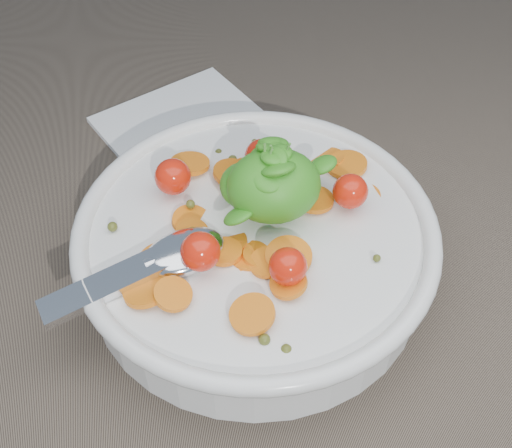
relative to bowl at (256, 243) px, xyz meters
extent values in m
plane|color=#6B5C4C|center=(-0.02, 0.00, -0.03)|extent=(6.00, 6.00, 0.00)
cylinder|color=white|center=(0.00, 0.00, -0.01)|extent=(0.27, 0.27, 0.05)
torus|color=white|center=(0.00, 0.00, 0.02)|extent=(0.28, 0.28, 0.01)
cylinder|color=white|center=(0.00, 0.00, -0.03)|extent=(0.13, 0.13, 0.01)
cylinder|color=brown|center=(0.00, 0.00, -0.01)|extent=(0.24, 0.24, 0.04)
cylinder|color=orange|center=(-0.05, 0.00, 0.02)|extent=(0.03, 0.03, 0.01)
cylinder|color=orange|center=(-0.09, -0.05, 0.02)|extent=(0.05, 0.05, 0.01)
cylinder|color=orange|center=(-0.07, -0.06, 0.03)|extent=(0.04, 0.04, 0.01)
cylinder|color=orange|center=(0.05, 0.02, 0.02)|extent=(0.04, 0.04, 0.01)
cylinder|color=orange|center=(-0.04, 0.08, 0.02)|extent=(0.05, 0.05, 0.01)
cylinder|color=orange|center=(0.00, -0.03, 0.02)|extent=(0.03, 0.03, 0.01)
cylinder|color=orange|center=(0.09, 0.02, 0.02)|extent=(0.04, 0.04, 0.01)
cylinder|color=orange|center=(-0.07, -0.02, 0.02)|extent=(0.04, 0.04, 0.01)
cylinder|color=orange|center=(0.09, 0.05, 0.02)|extent=(0.05, 0.05, 0.01)
cylinder|color=orange|center=(0.02, -0.04, 0.02)|extent=(0.04, 0.04, 0.01)
cylinder|color=orange|center=(-0.02, -0.08, 0.03)|extent=(0.03, 0.03, 0.01)
cylinder|color=orange|center=(-0.03, -0.01, 0.01)|extent=(0.03, 0.03, 0.01)
cylinder|color=orange|center=(-0.01, -0.03, 0.02)|extent=(0.04, 0.04, 0.01)
cylinder|color=orange|center=(-0.03, -0.02, 0.02)|extent=(0.04, 0.04, 0.01)
cylinder|color=orange|center=(-0.01, 0.06, 0.02)|extent=(0.05, 0.05, 0.01)
cylinder|color=orange|center=(-0.02, -0.03, 0.02)|extent=(0.04, 0.04, 0.01)
cylinder|color=orange|center=(-0.08, -0.02, 0.02)|extent=(0.05, 0.05, 0.02)
cylinder|color=orange|center=(0.01, -0.06, 0.03)|extent=(0.03, 0.03, 0.01)
cylinder|color=orange|center=(-0.05, 0.02, 0.02)|extent=(0.04, 0.04, 0.01)
cylinder|color=orange|center=(0.07, 0.07, 0.02)|extent=(0.04, 0.04, 0.02)
cylinder|color=orange|center=(0.01, 0.06, 0.02)|extent=(0.05, 0.05, 0.01)
cylinder|color=orange|center=(0.01, 0.03, 0.02)|extent=(0.03, 0.03, 0.01)
cylinder|color=orange|center=(0.00, -0.04, 0.02)|extent=(0.04, 0.04, 0.01)
cylinder|color=orange|center=(-0.03, -0.01, 0.02)|extent=(0.05, 0.05, 0.01)
sphere|color=#4E531B|center=(-0.11, 0.02, 0.02)|extent=(0.01, 0.01, 0.01)
sphere|color=#4E531B|center=(0.03, 0.02, 0.03)|extent=(0.01, 0.01, 0.01)
sphere|color=#4E531B|center=(0.02, 0.08, 0.02)|extent=(0.01, 0.01, 0.01)
sphere|color=#4E531B|center=(0.08, -0.05, 0.02)|extent=(0.01, 0.01, 0.01)
sphere|color=#4E531B|center=(0.02, -0.04, 0.03)|extent=(0.01, 0.01, 0.01)
sphere|color=#4E531B|center=(-0.01, -0.10, 0.02)|extent=(0.01, 0.01, 0.01)
sphere|color=#4E531B|center=(0.02, 0.09, 0.02)|extent=(0.01, 0.01, 0.01)
sphere|color=#4E531B|center=(0.00, 0.05, 0.02)|extent=(0.01, 0.01, 0.01)
sphere|color=#4E531B|center=(0.00, 0.08, 0.02)|extent=(0.01, 0.01, 0.01)
sphere|color=#4E531B|center=(0.09, 0.01, 0.02)|extent=(0.01, 0.01, 0.01)
sphere|color=#4E531B|center=(0.02, 0.05, 0.03)|extent=(0.01, 0.01, 0.01)
sphere|color=#4E531B|center=(0.00, -0.11, 0.02)|extent=(0.01, 0.01, 0.01)
sphere|color=#4E531B|center=(0.03, 0.06, 0.02)|extent=(0.01, 0.01, 0.01)
sphere|color=#4E531B|center=(-0.05, 0.03, 0.02)|extent=(0.01, 0.01, 0.01)
sphere|color=#4E531B|center=(-0.04, -0.01, 0.03)|extent=(0.01, 0.01, 0.01)
sphere|color=#4E531B|center=(0.03, -0.04, 0.02)|extent=(0.01, 0.01, 0.01)
sphere|color=#4E531B|center=(-0.02, 0.09, 0.02)|extent=(0.01, 0.01, 0.01)
sphere|color=red|center=(0.08, 0.01, 0.04)|extent=(0.03, 0.03, 0.03)
sphere|color=red|center=(0.02, 0.06, 0.04)|extent=(0.03, 0.03, 0.03)
sphere|color=red|center=(-0.06, 0.05, 0.04)|extent=(0.03, 0.03, 0.03)
sphere|color=red|center=(-0.05, -0.03, 0.04)|extent=(0.03, 0.03, 0.03)
sphere|color=red|center=(0.01, -0.06, 0.04)|extent=(0.03, 0.03, 0.03)
ellipsoid|color=#3A9221|center=(0.02, 0.01, 0.05)|extent=(0.07, 0.06, 0.05)
ellipsoid|color=#3A9221|center=(0.00, 0.02, 0.04)|extent=(0.04, 0.04, 0.03)
ellipsoid|color=#3A9221|center=(0.00, 0.00, 0.06)|extent=(0.02, 0.03, 0.02)
ellipsoid|color=#3A9221|center=(0.02, 0.02, 0.07)|extent=(0.03, 0.03, 0.02)
ellipsoid|color=#3A9221|center=(0.02, 0.04, 0.07)|extent=(0.03, 0.03, 0.02)
ellipsoid|color=#3A9221|center=(0.01, 0.01, 0.06)|extent=(0.02, 0.03, 0.02)
ellipsoid|color=#3A9221|center=(0.01, 0.03, 0.06)|extent=(0.03, 0.02, 0.02)
ellipsoid|color=#3A9221|center=(0.01, 0.02, 0.06)|extent=(0.03, 0.03, 0.02)
ellipsoid|color=#3A9221|center=(0.02, 0.03, 0.07)|extent=(0.02, 0.02, 0.01)
ellipsoid|color=#3A9221|center=(0.02, 0.00, 0.07)|extent=(0.04, 0.03, 0.03)
ellipsoid|color=#3A9221|center=(0.02, 0.03, 0.07)|extent=(0.03, 0.03, 0.03)
ellipsoid|color=#3A9221|center=(0.01, 0.01, 0.07)|extent=(0.03, 0.04, 0.03)
ellipsoid|color=#3A9221|center=(0.01, 0.01, 0.07)|extent=(0.03, 0.03, 0.02)
ellipsoid|color=#3A9221|center=(0.01, 0.01, 0.07)|extent=(0.03, 0.03, 0.02)
ellipsoid|color=#3A9221|center=(0.02, 0.01, 0.08)|extent=(0.03, 0.03, 0.01)
ellipsoid|color=#3A9221|center=(0.06, 0.03, 0.05)|extent=(0.03, 0.03, 0.02)
ellipsoid|color=#3A9221|center=(0.01, 0.00, 0.07)|extent=(0.03, 0.03, 0.02)
ellipsoid|color=#3A9221|center=(0.02, 0.01, 0.06)|extent=(0.02, 0.02, 0.02)
ellipsoid|color=#3A9221|center=(0.03, -0.01, 0.05)|extent=(0.03, 0.03, 0.02)
ellipsoid|color=#3A9221|center=(-0.01, -0.01, 0.04)|extent=(0.04, 0.03, 0.02)
ellipsoid|color=#3A9221|center=(0.02, 0.01, 0.08)|extent=(0.03, 0.03, 0.02)
ellipsoid|color=#3A9221|center=(0.01, 0.00, 0.07)|extent=(0.02, 0.02, 0.01)
ellipsoid|color=#3A9221|center=(0.03, 0.03, 0.05)|extent=(0.02, 0.02, 0.02)
cylinder|color=#4C8C33|center=(0.02, 0.02, 0.06)|extent=(0.02, 0.01, 0.04)
cylinder|color=#4C8C33|center=(0.01, 0.01, 0.06)|extent=(0.00, 0.02, 0.05)
cylinder|color=#4C8C33|center=(0.02, 0.02, 0.06)|extent=(0.02, 0.00, 0.05)
cylinder|color=#4C8C33|center=(0.01, 0.01, 0.06)|extent=(0.02, 0.01, 0.04)
ellipsoid|color=silver|center=(-0.06, -0.02, 0.02)|extent=(0.07, 0.06, 0.02)
cube|color=silver|center=(-0.10, -0.03, 0.02)|extent=(0.12, 0.06, 0.02)
cylinder|color=silver|center=(-0.08, -0.03, 0.03)|extent=(0.02, 0.02, 0.01)
cube|color=white|center=(-0.04, 0.19, -0.03)|extent=(0.20, 0.19, 0.01)
camera|label=1|loc=(-0.06, -0.33, 0.39)|focal=45.00mm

